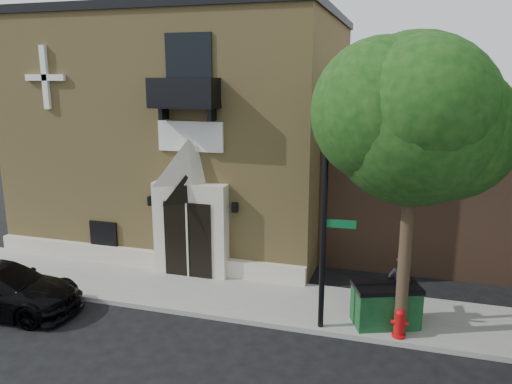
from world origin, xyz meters
TOP-DOWN VIEW (x-y plane):
  - ground at (0.00, 0.00)m, footprint 120.00×120.00m
  - sidewalk at (1.00, 1.50)m, footprint 42.00×3.00m
  - church at (-2.99, 7.95)m, footprint 12.20×11.01m
  - street_tree_left at (6.03, 0.35)m, footprint 4.97×4.38m
  - street_sign at (3.94, 0.27)m, footprint 0.92×0.91m
  - fire_hydrant at (5.99, 0.28)m, footprint 0.45×0.36m
  - dumpster at (5.60, 0.88)m, footprint 2.02×1.58m
  - planter at (-0.90, 2.74)m, footprint 0.63×0.55m
  - pedestrian_near at (5.95, 1.34)m, footprint 0.70×0.47m

SIDE VIEW (x-z plane):
  - ground at x=0.00m, z-range 0.00..0.00m
  - sidewalk at x=1.00m, z-range 0.00..0.15m
  - planter at x=-0.90m, z-range 0.15..0.84m
  - fire_hydrant at x=5.99m, z-range 0.14..0.93m
  - dumpster at x=5.60m, z-range 0.16..1.32m
  - pedestrian_near at x=5.95m, z-range 0.15..2.03m
  - street_sign at x=3.94m, z-range 0.17..5.89m
  - church at x=-2.99m, z-range -0.02..9.28m
  - street_tree_left at x=6.03m, z-range 1.98..9.75m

